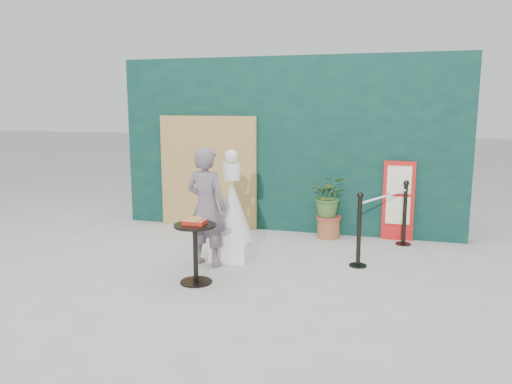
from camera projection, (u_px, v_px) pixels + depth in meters
name	position (u px, v px, depth m)	size (l,w,h in m)	color
ground	(228.00, 291.00, 5.94)	(60.00, 60.00, 0.00)	#ADAAA5
back_wall	(287.00, 145.00, 8.66)	(6.00, 0.30, 3.00)	black
bamboo_fence	(208.00, 172.00, 8.93)	(1.80, 0.08, 2.00)	tan
woman	(207.00, 207.00, 6.79)	(0.60, 0.39, 1.64)	slate
menu_board	(398.00, 201.00, 8.10)	(0.50, 0.07, 1.30)	red
statue	(232.00, 215.00, 7.07)	(0.62, 0.62, 1.58)	white
cafe_table	(195.00, 244.00, 6.14)	(0.52, 0.52, 0.75)	black
food_basket	(195.00, 221.00, 6.09)	(0.26, 0.19, 0.11)	#B12812
planter	(329.00, 202.00, 8.24)	(0.62, 0.54, 1.05)	#955D30
stanchion_barrier	(384.00, 222.00, 7.31)	(0.84, 1.54, 1.03)	black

